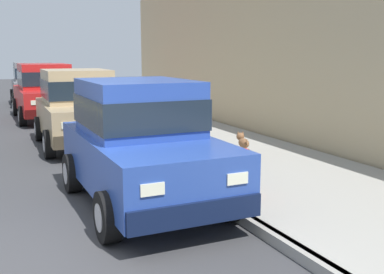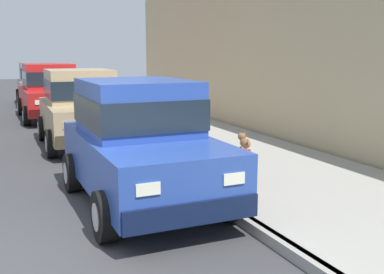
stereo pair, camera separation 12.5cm
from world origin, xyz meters
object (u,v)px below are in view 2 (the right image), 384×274
(car_grey_hatchback, at_px, (39,83))
(dog_brown, at_px, (244,142))
(car_red_sedan, at_px, (49,91))
(fire_hydrant, at_px, (244,173))
(car_blue_hatchback, at_px, (140,141))
(car_tan_hatchback, at_px, (81,106))

(car_grey_hatchback, bearing_deg, dog_brown, -78.31)
(car_red_sedan, xyz_separation_m, fire_hydrant, (1.57, -10.99, -0.51))
(car_blue_hatchback, bearing_deg, car_grey_hatchback, 90.12)
(car_red_sedan, relative_size, fire_hydrant, 6.35)
(car_blue_hatchback, xyz_separation_m, car_tan_hatchback, (0.00, 5.01, 0.00))
(car_grey_hatchback, height_order, dog_brown, car_grey_hatchback)
(car_tan_hatchback, distance_m, car_red_sedan, 5.33)
(car_blue_hatchback, relative_size, car_grey_hatchback, 0.99)
(car_tan_hatchback, xyz_separation_m, car_grey_hatchback, (-0.03, 10.45, 0.00))
(car_blue_hatchback, relative_size, car_red_sedan, 0.83)
(car_red_sedan, height_order, fire_hydrant, car_red_sedan)
(car_red_sedan, bearing_deg, fire_hydrant, -81.85)
(fire_hydrant, bearing_deg, car_blue_hatchback, 155.26)
(car_blue_hatchback, distance_m, car_grey_hatchback, 15.46)
(car_grey_hatchback, bearing_deg, car_tan_hatchback, -89.81)
(car_red_sedan, xyz_separation_m, dog_brown, (2.95, -8.60, -0.55))
(car_grey_hatchback, xyz_separation_m, fire_hydrant, (1.46, -16.12, -0.50))
(car_tan_hatchback, distance_m, dog_brown, 4.34)
(car_tan_hatchback, relative_size, dog_brown, 5.18)
(car_red_sedan, relative_size, car_grey_hatchback, 1.20)
(dog_brown, distance_m, fire_hydrant, 2.77)
(dog_brown, bearing_deg, car_blue_hatchback, -148.20)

